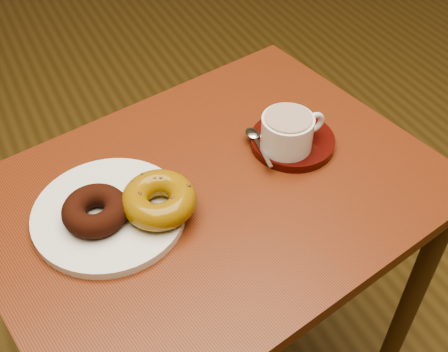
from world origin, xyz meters
name	(u,v)px	position (x,y,z in m)	size (l,w,h in m)	color
ground	(254,298)	(0.00, 0.00, 0.00)	(6.00, 6.00, 0.00)	brown
cafe_table	(214,232)	(-0.20, -0.17, 0.58)	(0.82, 0.67, 0.68)	maroon
donut_plate	(109,214)	(-0.37, -0.15, 0.69)	(0.24, 0.24, 0.01)	white
donut_cinnamon	(95,210)	(-0.39, -0.16, 0.72)	(0.10, 0.10, 0.04)	black
donut_caramel	(159,200)	(-0.30, -0.18, 0.72)	(0.14, 0.14, 0.04)	#8F650F
saucer	(292,141)	(-0.03, -0.13, 0.69)	(0.15, 0.15, 0.02)	#390A07
coffee_cup	(288,131)	(-0.05, -0.14, 0.73)	(0.12, 0.09, 0.06)	white
teaspoon	(254,137)	(-0.09, -0.10, 0.70)	(0.03, 0.11, 0.01)	silver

